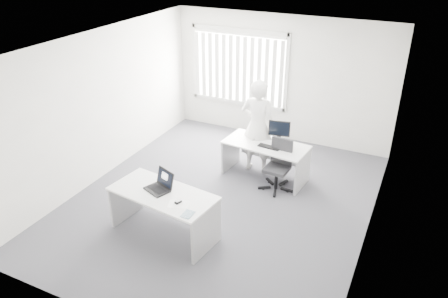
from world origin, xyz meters
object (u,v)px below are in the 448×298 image
at_px(office_chair, 277,174).
at_px(laptop, 156,182).
at_px(monitor, 279,131).
at_px(desk_far, 265,153).
at_px(person, 258,126).
at_px(desk_near, 163,204).

distance_m(office_chair, laptop, 2.49).
bearing_deg(monitor, office_chair, -80.82).
relative_size(desk_far, laptop, 4.33).
height_order(laptop, monitor, monitor).
relative_size(desk_far, monitor, 4.02).
bearing_deg(desk_far, monitor, 60.61).
bearing_deg(desk_far, laptop, -105.59).
bearing_deg(office_chair, person, 144.57).
bearing_deg(monitor, desk_far, -135.48).
height_order(desk_near, desk_far, desk_near).
height_order(desk_far, person, person).
bearing_deg(monitor, person, 171.71).
relative_size(laptop, monitor, 0.93).
xyz_separation_m(office_chair, monitor, (-0.18, 0.51, 0.63)).
relative_size(desk_far, office_chair, 1.71).
bearing_deg(person, monitor, 179.96).
relative_size(desk_far, person, 0.87).
bearing_deg(laptop, person, 97.36).
xyz_separation_m(person, monitor, (0.43, 0.02, -0.02)).
bearing_deg(office_chair, laptop, -118.11).
bearing_deg(office_chair, monitor, 112.90).
relative_size(desk_near, desk_far, 1.06).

